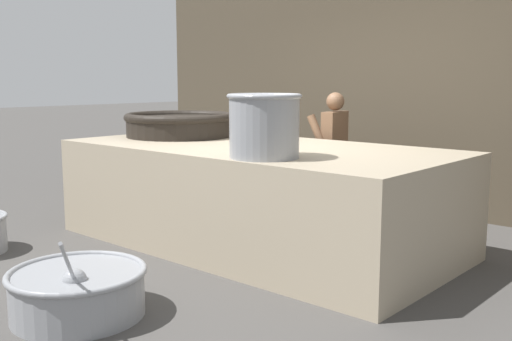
% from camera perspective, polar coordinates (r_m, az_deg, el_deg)
% --- Properties ---
extents(ground_plane, '(60.00, 60.00, 0.00)m').
position_cam_1_polar(ground_plane, '(6.03, 0.00, -6.95)').
color(ground_plane, '#474442').
extents(back_wall, '(7.66, 0.24, 3.65)m').
position_cam_1_polar(back_wall, '(7.84, 12.26, 9.96)').
color(back_wall, '#4C4233').
rests_on(back_wall, ground_plane).
extents(hearth_platform, '(3.87, 1.92, 0.98)m').
position_cam_1_polar(hearth_platform, '(5.91, 0.00, -2.36)').
color(hearth_platform, tan).
rests_on(hearth_platform, ground_plane).
extents(giant_wok_near, '(1.23, 1.23, 0.27)m').
position_cam_1_polar(giant_wok_near, '(6.83, -7.30, 4.45)').
color(giant_wok_near, black).
rests_on(giant_wok_near, hearth_platform).
extents(stock_pot, '(0.61, 0.61, 0.53)m').
position_cam_1_polar(stock_pot, '(4.91, 0.79, 4.40)').
color(stock_pot, gray).
rests_on(stock_pot, hearth_platform).
extents(cook, '(0.39, 0.57, 1.48)m').
position_cam_1_polar(cook, '(6.90, 7.41, 1.75)').
color(cook, brown).
rests_on(cook, ground_plane).
extents(prep_bowl_vegetables, '(1.09, 0.96, 0.73)m').
position_cam_1_polar(prep_bowl_vegetables, '(4.39, -16.61, -10.84)').
color(prep_bowl_vegetables, gray).
rests_on(prep_bowl_vegetables, ground_plane).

